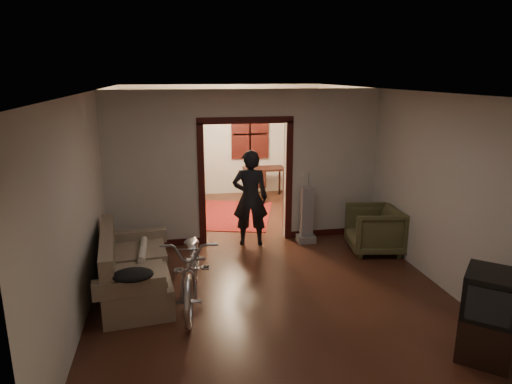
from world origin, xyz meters
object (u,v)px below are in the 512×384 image
object	(u,v)px
armchair	(374,229)
person	(250,198)
locker	(178,168)
sofa	(135,263)
desk	(264,183)
bicycle	(193,265)

from	to	relation	value
armchair	person	distance (m)	2.26
person	locker	world-z (taller)	person
sofa	locker	xyz separation A→B (m)	(0.73, 4.75, 0.40)
person	locker	bearing A→B (deg)	-60.30
sofa	person	xyz separation A→B (m)	(1.95, 1.59, 0.43)
sofa	desk	world-z (taller)	sofa
sofa	desk	bearing A→B (deg)	52.91
sofa	armchair	xyz separation A→B (m)	(4.03, 0.83, -0.04)
armchair	person	bearing A→B (deg)	-101.19
sofa	person	bearing A→B (deg)	33.23
person	desk	size ratio (longest dim) A/B	1.72
person	desk	bearing A→B (deg)	-97.54
bicycle	person	size ratio (longest dim) A/B	1.15
bicycle	locker	bearing A→B (deg)	97.11
bicycle	desk	world-z (taller)	bicycle
person	locker	xyz separation A→B (m)	(-1.22, 3.16, -0.03)
armchair	desk	distance (m)	4.08
sofa	bicycle	xyz separation A→B (m)	(0.80, -0.42, 0.08)
armchair	desk	world-z (taller)	armchair
locker	desk	size ratio (longest dim) A/B	1.66
person	desk	world-z (taller)	person
armchair	locker	bearing A→B (deg)	-130.97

